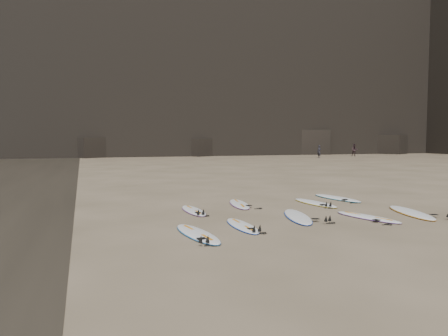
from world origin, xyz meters
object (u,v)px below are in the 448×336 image
(surfboard_0, at_px, (197,233))
(surfboard_3, at_px, (368,217))
(surfboard_8, at_px, (337,198))
(person_a, at_px, (319,152))
(surfboard_6, at_px, (239,204))
(surfboard_2, at_px, (298,216))
(person_b, at_px, (354,150))
(surfboard_7, at_px, (315,203))
(surfboard_4, at_px, (411,212))
(surfboard_5, at_px, (194,210))
(surfboard_1, at_px, (242,225))

(surfboard_0, bearing_deg, surfboard_3, -0.22)
(surfboard_8, height_order, person_a, person_a)
(surfboard_6, bearing_deg, surfboard_3, -42.70)
(surfboard_0, xyz_separation_m, surfboard_8, (7.01, 4.60, 0.00))
(surfboard_2, distance_m, surfboard_3, 2.14)
(surfboard_3, relative_size, person_b, 1.44)
(surfboard_7, relative_size, surfboard_8, 0.95)
(surfboard_4, height_order, surfboard_5, surfboard_4)
(surfboard_0, bearing_deg, surfboard_7, 27.22)
(surfboard_0, xyz_separation_m, surfboard_4, (7.40, 0.87, 0.00))
(surfboard_2, distance_m, surfboard_5, 3.49)
(surfboard_0, distance_m, surfboard_1, 1.58)
(surfboard_5, distance_m, surfboard_8, 6.33)
(surfboard_6, bearing_deg, surfboard_7, -2.98)
(surfboard_1, height_order, surfboard_2, surfboard_2)
(surfboard_7, distance_m, person_a, 37.51)
(surfboard_8, xyz_separation_m, person_b, (24.60, 34.41, 0.77))
(surfboard_0, relative_size, person_b, 1.57)
(surfboard_1, height_order, surfboard_6, surfboard_6)
(surfboard_4, distance_m, person_b, 45.18)
(surfboard_1, distance_m, person_b, 48.82)
(surfboard_1, xyz_separation_m, person_a, (23.10, 35.38, 0.74))
(surfboard_8, bearing_deg, surfboard_6, 174.63)
(surfboard_0, height_order, surfboard_5, surfboard_0)
(surfboard_1, height_order, surfboard_3, surfboard_3)
(surfboard_6, relative_size, surfboard_7, 0.98)
(surfboard_4, relative_size, surfboard_6, 1.15)
(surfboard_6, xyz_separation_m, person_b, (28.89, 34.67, 0.77))
(surfboard_3, bearing_deg, person_a, 46.63)
(surfboard_6, bearing_deg, person_a, 65.08)
(surfboard_3, relative_size, surfboard_4, 0.85)
(surfboard_8, distance_m, person_a, 35.98)
(surfboard_3, height_order, surfboard_5, surfboard_3)
(surfboard_3, height_order, surfboard_7, surfboard_7)
(surfboard_0, xyz_separation_m, person_a, (24.55, 36.01, 0.74))
(surfboard_0, xyz_separation_m, surfboard_2, (3.55, 1.37, 0.00))
(surfboard_0, height_order, surfboard_8, surfboard_8)
(surfboard_8, height_order, person_b, person_b)
(person_b, bearing_deg, surfboard_8, -98.21)
(surfboard_0, distance_m, surfboard_7, 6.63)
(surfboard_5, xyz_separation_m, person_a, (23.77, 32.53, 0.74))
(surfboard_6, bearing_deg, surfboard_4, -26.84)
(surfboard_1, distance_m, person_a, 42.26)
(surfboard_3, bearing_deg, surfboard_4, -7.96)
(surfboard_0, distance_m, surfboard_5, 3.57)
(surfboard_3, bearing_deg, surfboard_5, 134.21)
(surfboard_5, relative_size, person_b, 1.39)
(surfboard_5, distance_m, surfboard_7, 4.73)
(surfboard_5, bearing_deg, surfboard_2, -38.47)
(surfboard_0, distance_m, surfboard_3, 5.60)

